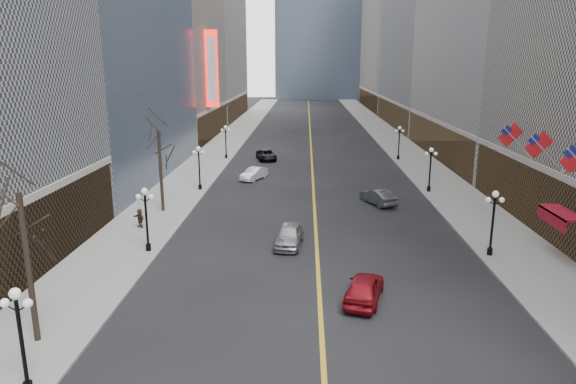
# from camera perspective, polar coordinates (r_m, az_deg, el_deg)

# --- Properties ---
(sidewalk_east) EXTENTS (6.00, 230.00, 0.15)m
(sidewalk_east) POSITION_cam_1_polar(r_m,az_deg,el_deg) (76.04, 13.25, 4.04)
(sidewalk_east) COLOR gray
(sidewalk_east) RESTS_ON ground
(sidewalk_west) EXTENTS (6.00, 230.00, 0.15)m
(sidewalk_west) POSITION_cam_1_polar(r_m,az_deg,el_deg) (75.72, -8.06, 4.24)
(sidewalk_west) COLOR gray
(sidewalk_west) RESTS_ON ground
(lane_line) EXTENTS (0.25, 200.00, 0.02)m
(lane_line) POSITION_cam_1_polar(r_m,az_deg,el_deg) (84.46, 2.55, 5.34)
(lane_line) COLOR gold
(lane_line) RESTS_ON ground
(bldg_east_c) EXTENTS (26.60, 40.60, 48.80)m
(bldg_east_c) POSITION_cam_1_polar(r_m,az_deg,el_deg) (114.26, 18.63, 19.10)
(bldg_east_c) COLOR gray
(bldg_east_c) RESTS_ON ground
(streetlamp_east_1) EXTENTS (1.26, 0.44, 4.52)m
(streetlamp_east_1) POSITION_cam_1_polar(r_m,az_deg,el_deg) (37.15, 21.85, -2.52)
(streetlamp_east_1) COLOR black
(streetlamp_east_1) RESTS_ON sidewalk_east
(streetlamp_east_2) EXTENTS (1.26, 0.44, 4.52)m
(streetlamp_east_2) POSITION_cam_1_polar(r_m,az_deg,el_deg) (53.93, 15.54, 2.93)
(streetlamp_east_2) COLOR black
(streetlamp_east_2) RESTS_ON sidewalk_east
(streetlamp_east_3) EXTENTS (1.26, 0.44, 4.52)m
(streetlamp_east_3) POSITION_cam_1_polar(r_m,az_deg,el_deg) (71.31, 12.25, 5.75)
(streetlamp_east_3) COLOR black
(streetlamp_east_3) RESTS_ON sidewalk_east
(streetlamp_west_0) EXTENTS (1.26, 0.44, 4.52)m
(streetlamp_west_0) POSITION_cam_1_polar(r_m,az_deg,el_deg) (22.90, -27.62, -13.48)
(streetlamp_west_0) COLOR black
(streetlamp_west_0) RESTS_ON sidewalk_west
(streetlamp_west_1) EXTENTS (1.26, 0.44, 4.52)m
(streetlamp_west_1) POSITION_cam_1_polar(r_m,az_deg,el_deg) (36.59, -15.50, -2.25)
(streetlamp_west_1) COLOR black
(streetlamp_west_1) RESTS_ON sidewalk_west
(streetlamp_west_2) EXTENTS (1.26, 0.44, 4.52)m
(streetlamp_west_2) POSITION_cam_1_polar(r_m,az_deg,el_deg) (53.55, -9.86, 3.16)
(streetlamp_west_2) COLOR black
(streetlamp_west_2) RESTS_ON sidewalk_west
(streetlamp_west_3) EXTENTS (1.26, 0.44, 4.52)m
(streetlamp_west_3) POSITION_cam_1_polar(r_m,az_deg,el_deg) (71.02, -6.94, 5.93)
(streetlamp_west_3) COLOR black
(streetlamp_west_3) RESTS_ON sidewalk_west
(flag_4) EXTENTS (2.87, 0.12, 2.87)m
(flag_4) POSITION_cam_1_polar(r_m,az_deg,el_deg) (39.38, 26.30, 4.48)
(flag_4) COLOR #B2B2B7
(flag_4) RESTS_ON ground
(flag_5) EXTENTS (2.87, 0.12, 2.87)m
(flag_5) POSITION_cam_1_polar(r_m,az_deg,el_deg) (43.94, 23.68, 5.61)
(flag_5) COLOR #B2B2B7
(flag_5) RESTS_ON ground
(awning_c) EXTENTS (1.40, 4.00, 0.93)m
(awning_c) POSITION_cam_1_polar(r_m,az_deg,el_deg) (38.78, 27.87, -2.21)
(awning_c) COLOR maroon
(awning_c) RESTS_ON ground
(theatre_marquee) EXTENTS (2.00, 0.55, 12.00)m
(theatre_marquee) POSITION_cam_1_polar(r_m,az_deg,el_deg) (84.81, -8.45, 13.37)
(theatre_marquee) COLOR red
(theatre_marquee) RESTS_ON ground
(tree_west_near) EXTENTS (3.60, 3.60, 7.92)m
(tree_west_near) POSITION_cam_1_polar(r_m,az_deg,el_deg) (25.78, -27.48, -2.47)
(tree_west_near) COLOR #2D231C
(tree_west_near) RESTS_ON sidewalk_west
(tree_west_far) EXTENTS (3.60, 3.60, 7.92)m
(tree_west_far) POSITION_cam_1_polar(r_m,az_deg,el_deg) (45.75, -14.14, 5.34)
(tree_west_far) COLOR #2D231C
(tree_west_far) RESTS_ON sidewalk_west
(car_nb_near) EXTENTS (2.30, 4.72, 1.55)m
(car_nb_near) POSITION_cam_1_polar(r_m,az_deg,el_deg) (37.34, 0.13, -4.81)
(car_nb_near) COLOR #9B9EA3
(car_nb_near) RESTS_ON ground
(car_nb_mid) EXTENTS (3.06, 4.38, 1.37)m
(car_nb_mid) POSITION_cam_1_polar(r_m,az_deg,el_deg) (58.46, -3.80, 2.04)
(car_nb_mid) COLOR silver
(car_nb_mid) RESTS_ON ground
(car_nb_far) EXTENTS (3.41, 5.34, 1.37)m
(car_nb_far) POSITION_cam_1_polar(r_m,az_deg,el_deg) (70.36, -2.42, 4.12)
(car_nb_far) COLOR black
(car_nb_far) RESTS_ON ground
(car_sb_mid) EXTENTS (2.95, 4.84, 1.54)m
(car_sb_mid) POSITION_cam_1_polar(r_m,az_deg,el_deg) (29.26, 8.47, -10.51)
(car_sb_mid) COLOR maroon
(car_sb_mid) RESTS_ON ground
(car_sb_far) EXTENTS (3.21, 4.61, 1.44)m
(car_sb_far) POSITION_cam_1_polar(r_m,az_deg,el_deg) (48.87, 9.98, -0.51)
(car_sb_far) COLOR #4B4F53
(car_sb_far) RESTS_ON ground
(ped_west_far) EXTENTS (1.32, 1.24, 1.52)m
(ped_west_far) POSITION_cam_1_polar(r_m,az_deg,el_deg) (42.55, -16.14, -2.80)
(ped_west_far) COLOR #2F221A
(ped_west_far) RESTS_ON sidewalk_west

